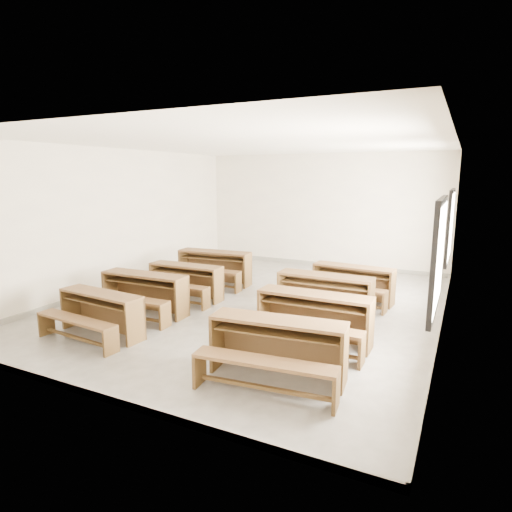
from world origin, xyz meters
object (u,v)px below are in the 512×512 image
at_px(desk_set_2, 185,279).
at_px(desk_set_4, 276,345).
at_px(desk_set_7, 352,281).
at_px(desk_set_0, 99,311).
at_px(desk_set_1, 143,291).
at_px(desk_set_3, 214,265).
at_px(desk_set_6, 324,293).
at_px(desk_set_5, 313,315).

height_order(desk_set_2, desk_set_4, desk_set_4).
bearing_deg(desk_set_7, desk_set_0, -125.68).
relative_size(desk_set_1, desk_set_3, 0.95).
relative_size(desk_set_4, desk_set_6, 1.04).
bearing_deg(desk_set_4, desk_set_3, 124.99).
bearing_deg(desk_set_6, desk_set_3, 159.71).
distance_m(desk_set_0, desk_set_6, 3.94).
bearing_deg(desk_set_5, desk_set_2, 160.06).
relative_size(desk_set_2, desk_set_3, 0.89).
height_order(desk_set_2, desk_set_5, desk_set_5).
bearing_deg(desk_set_1, desk_set_2, 82.81).
relative_size(desk_set_4, desk_set_5, 1.03).
relative_size(desk_set_3, desk_set_5, 1.04).
distance_m(desk_set_3, desk_set_4, 5.08).
distance_m(desk_set_2, desk_set_5, 3.45).
bearing_deg(desk_set_2, desk_set_6, 1.97).
relative_size(desk_set_5, desk_set_7, 1.03).
height_order(desk_set_3, desk_set_5, desk_set_3).
xyz_separation_m(desk_set_1, desk_set_5, (3.36, 0.02, 0.01)).
distance_m(desk_set_2, desk_set_7, 3.52).
distance_m(desk_set_6, desk_set_7, 1.23).
height_order(desk_set_0, desk_set_4, desk_set_4).
bearing_deg(desk_set_2, desk_set_3, 93.74).
distance_m(desk_set_1, desk_set_7, 4.21).
relative_size(desk_set_0, desk_set_2, 1.00).
xyz_separation_m(desk_set_2, desk_set_3, (-0.12, 1.35, 0.04)).
bearing_deg(desk_set_7, desk_set_6, -95.75).
bearing_deg(desk_set_7, desk_set_3, -174.36).
relative_size(desk_set_3, desk_set_4, 1.00).
relative_size(desk_set_1, desk_set_6, 0.99).
bearing_deg(desk_set_1, desk_set_4, -23.38).
bearing_deg(desk_set_2, desk_set_4, -39.02).
bearing_deg(desk_set_4, desk_set_2, 136.31).
bearing_deg(desk_set_5, desk_set_7, 89.87).
xyz_separation_m(desk_set_5, desk_set_7, (-0.01, 2.53, -0.03)).
height_order(desk_set_2, desk_set_3, desk_set_3).
distance_m(desk_set_0, desk_set_2, 2.37).
distance_m(desk_set_3, desk_set_6, 3.34).
height_order(desk_set_0, desk_set_3, desk_set_3).
xyz_separation_m(desk_set_3, desk_set_7, (3.36, 0.02, -0.03)).
bearing_deg(desk_set_6, desk_set_1, -156.08).
relative_size(desk_set_0, desk_set_7, 0.95).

